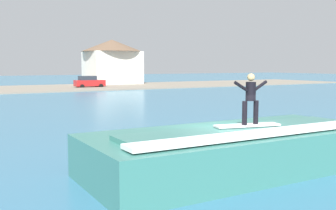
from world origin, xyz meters
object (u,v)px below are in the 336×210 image
(wave_crest, at_px, (235,149))
(surfboard, at_px, (247,125))
(surfer, at_px, (251,96))
(car_far_shore, at_px, (89,82))
(house_gabled_white, at_px, (112,60))

(wave_crest, xyz_separation_m, surfboard, (0.23, -0.32, 0.82))
(surfboard, bearing_deg, surfer, -47.27)
(surfboard, height_order, car_far_shore, car_far_shore)
(wave_crest, height_order, house_gabled_white, house_gabled_white)
(surfer, xyz_separation_m, car_far_shore, (10.97, 48.21, -1.52))
(surfboard, bearing_deg, house_gabled_white, 72.17)
(wave_crest, xyz_separation_m, car_far_shore, (11.26, 47.83, 0.24))
(wave_crest, relative_size, surfer, 6.03)
(surfboard, xyz_separation_m, car_far_shore, (11.03, 48.14, -0.58))
(wave_crest, xyz_separation_m, surfer, (0.29, -0.38, 1.76))
(surfer, relative_size, car_far_shore, 0.36)
(surfer, bearing_deg, surfboard, 132.73)
(surfer, bearing_deg, wave_crest, 126.98)
(surfer, distance_m, house_gabled_white, 59.88)
(wave_crest, relative_size, surfboard, 4.42)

